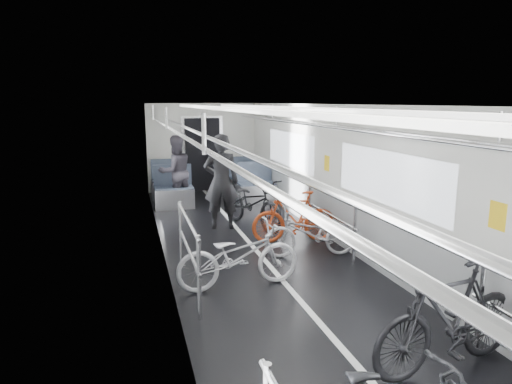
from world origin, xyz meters
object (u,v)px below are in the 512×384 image
bike_right_near (449,317)px  person_standing (221,182)px  bike_left_far (239,256)px  bike_right_far (295,217)px  bike_aisle (252,203)px  person_seated (176,172)px  bike_right_mid (311,233)px

bike_right_near → person_standing: person_standing is taller
bike_left_far → bike_right_near: bearing=-152.7°
bike_right_far → bike_aisle: (-0.46, 1.14, 0.04)m
bike_right_far → person_standing: (-1.05, 1.24, 0.47)m
bike_aisle → person_seated: bearing=101.0°
bike_right_far → bike_aisle: bike_aisle is taller
bike_left_far → bike_right_far: bearing=-43.4°
bike_right_near → person_seated: person_seated is taller
bike_left_far → person_standing: bearing=-10.2°
bike_aisle → person_standing: person_standing is taller
bike_right_far → person_standing: 1.69m
bike_right_near → bike_aisle: size_ratio=0.91×
bike_left_far → bike_right_far: bike_right_far is taller
bike_aisle → person_seated: (-1.26, 2.14, 0.35)m
bike_right_mid → bike_aisle: (-0.45, 1.92, 0.10)m
bike_right_mid → person_standing: bearing=-146.2°
bike_right_far → person_seated: size_ratio=0.90×
bike_left_far → person_seated: 4.97m
bike_right_mid → person_standing: (-1.04, 2.02, 0.53)m
bike_right_mid → bike_aisle: 1.98m
bike_left_far → person_standing: person_standing is taller
bike_right_near → person_seated: size_ratio=1.02×
bike_right_mid → bike_right_far: bike_right_far is taller
bike_right_near → bike_right_far: 4.05m
bike_right_near → bike_left_far: bearing=-157.9°
bike_right_far → person_seated: 3.72m
bike_right_near → person_seated: bearing=-175.3°
person_standing → person_seated: (-0.66, 2.04, -0.08)m
person_standing → bike_right_mid: bearing=130.6°
bike_right_far → person_seated: bearing=-147.2°
bike_left_far → bike_aisle: (0.95, 2.81, 0.06)m
bike_left_far → bike_right_mid: bike_left_far is taller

